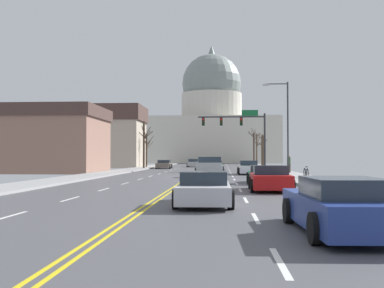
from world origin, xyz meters
TOP-DOWN VIEW (x-y plane):
  - ground at (0.00, -0.00)m, footprint 20.00×180.00m
  - signal_gantry at (4.81, 16.53)m, footprint 7.91×0.41m
  - street_lamp_right at (7.92, 2.20)m, footprint 2.18×0.24m
  - capitol_building at (0.00, 80.73)m, footprint 33.74×20.95m
  - sedan_near_00 at (1.79, 12.88)m, footprint 2.04×4.28m
  - sedan_near_01 at (5.08, 6.23)m, footprint 2.01×4.27m
  - pickup_truck_near_02 at (1.59, 0.03)m, footprint 2.36×5.66m
  - sedan_near_03 at (5.22, -7.68)m, footprint 2.21×4.30m
  - sedan_near_04 at (4.97, -13.99)m, footprint 2.14×4.27m
  - sedan_near_05 at (1.95, -20.75)m, footprint 2.05×4.48m
  - sedan_near_06 at (5.19, -26.44)m, footprint 2.06×4.67m
  - sedan_oncoming_00 at (-5.40, 25.70)m, footprint 2.12×4.72m
  - sedan_oncoming_01 at (-1.94, 35.60)m, footprint 1.94×4.21m
  - sedan_oncoming_02 at (-1.93, 45.93)m, footprint 2.19×4.61m
  - flank_building_00 at (-15.21, 9.40)m, footprint 10.74×9.61m
  - flank_building_01 at (-16.91, 39.94)m, footprint 11.60×6.96m
  - flank_building_02 at (-16.40, 30.87)m, footprint 14.44×8.90m
  - bare_tree_00 at (8.75, 50.55)m, footprint 2.32×2.45m
  - bare_tree_01 at (-8.52, 29.60)m, footprint 2.26×2.32m
  - bare_tree_02 at (8.36, 38.44)m, footprint 1.75×1.91m
  - bare_tree_03 at (-7.82, 23.51)m, footprint 1.78×2.03m
  - bare_tree_04 at (8.14, 25.39)m, footprint 1.89×1.87m
  - pedestrian_00 at (9.01, 7.32)m, footprint 0.35×0.34m
  - bicycle_parked at (8.79, -2.77)m, footprint 0.12×1.77m

SIDE VIEW (x-z plane):
  - ground at x=0.00m, z-range -0.08..0.12m
  - bicycle_parked at x=8.79m, z-range 0.06..0.91m
  - sedan_near_03 at x=5.22m, z-range -0.04..1.10m
  - sedan_oncoming_02 at x=-1.93m, z-range -0.02..1.11m
  - sedan_near_05 at x=1.95m, z-range -0.04..1.15m
  - sedan_oncoming_00 at x=-5.40m, z-range -0.03..1.16m
  - sedan_near_00 at x=1.79m, z-range -0.04..1.17m
  - sedan_near_04 at x=4.97m, z-range -0.04..1.22m
  - sedan_near_06 at x=5.19m, z-range -0.03..1.22m
  - sedan_oncoming_01 at x=-1.94m, z-range -0.03..1.24m
  - sedan_near_01 at x=5.08m, z-range -0.04..1.26m
  - pickup_truck_near_02 at x=1.59m, z-range -0.09..1.57m
  - pedestrian_00 at x=9.01m, z-range 0.24..1.96m
  - bare_tree_04 at x=8.14m, z-range 0.03..4.86m
  - bare_tree_01 at x=-8.52m, z-range 0.26..5.41m
  - bare_tree_02 at x=8.36m, z-range -0.15..6.07m
  - flank_building_00 at x=-15.21m, z-range 0.04..6.86m
  - bare_tree_03 at x=-7.82m, z-range 0.34..6.59m
  - bare_tree_00 at x=8.75m, z-range 0.19..6.83m
  - flank_building_01 at x=-16.91m, z-range 0.06..7.97m
  - flank_building_02 at x=-16.40m, z-range 0.07..9.33m
  - street_lamp_right at x=7.92m, z-range 0.85..8.76m
  - signal_gantry at x=4.81m, z-range 1.69..8.68m
  - capitol_building at x=0.00m, z-range -4.51..26.11m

